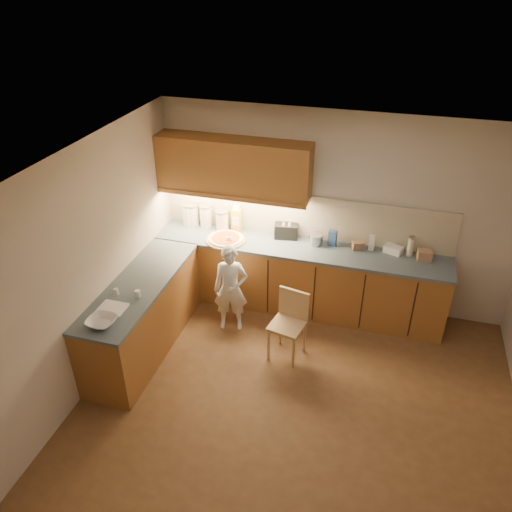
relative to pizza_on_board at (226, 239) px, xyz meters
The scene contains 24 objects.
room 2.19m from the pizza_on_board, 50.31° to the right, with size 4.54×4.50×2.62m.
l_counter 0.71m from the pizza_on_board, 40.76° to the right, with size 3.77×2.62×0.92m.
backsplash 1.06m from the pizza_on_board, 22.75° to the left, with size 3.75×0.02×0.58m, color #C3B897.
upper_cabinets 0.94m from the pizza_on_board, 79.41° to the left, with size 1.95×0.36×0.73m.
pizza_on_board is the anchor object (origin of this frame).
child 0.71m from the pizza_on_board, 66.27° to the right, with size 0.42×0.28×1.16m, color white.
wooden_chair 1.41m from the pizza_on_board, 37.99° to the right, with size 0.44×0.44×0.83m.
mixing_bowl 2.06m from the pizza_on_board, 107.82° to the right, with size 0.29×0.29×0.07m, color silver.
canister_a 0.70m from the pizza_on_board, 156.90° to the left, with size 0.16×0.16×0.31m.
canister_b 0.66m from the pizza_on_board, 152.75° to the left, with size 0.18×0.18×0.31m.
canister_c 0.50m from the pizza_on_board, 142.05° to the left, with size 0.17×0.17×0.32m.
canister_d 0.33m from the pizza_on_board, 117.30° to the left, with size 0.18×0.18×0.29m.
oil_jug 0.34m from the pizza_on_board, 81.08° to the left, with size 0.12×0.09×0.36m.
toaster 0.79m from the pizza_on_board, 22.35° to the left, with size 0.32×0.22×0.20m.
steel_pot 1.16m from the pizza_on_board, 11.72° to the left, with size 0.19×0.19×0.14m.
blue_box 1.37m from the pizza_on_board, 11.25° to the left, with size 0.10×0.07×0.20m, color #2E4F8A.
card_box_a 1.69m from the pizza_on_board, ahead, with size 0.15×0.10×0.10m, color #9E7455.
white_bottle 1.85m from the pizza_on_board, ahead, with size 0.07×0.07×0.20m, color silver.
flat_pack 2.12m from the pizza_on_board, ahead, with size 0.22×0.15×0.09m, color white.
tall_jar 2.31m from the pizza_on_board, ahead, with size 0.08×0.08×0.26m.
card_box_b 2.47m from the pizza_on_board, ahead, with size 0.17×0.13×0.13m, color tan.
dough_cloth 1.83m from the pizza_on_board, 111.31° to the right, with size 0.28×0.22×0.02m, color white.
spice_jar_a 1.65m from the pizza_on_board, 117.38° to the right, with size 0.05×0.05×0.07m, color silver.
spice_jar_b 1.52m from the pizza_on_board, 109.61° to the right, with size 0.06×0.06×0.08m, color white.
Camera 1 is at (0.61, -3.71, 4.09)m, focal length 35.00 mm.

